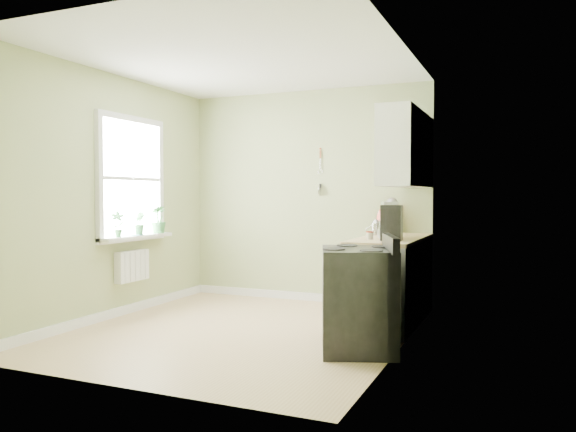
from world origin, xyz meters
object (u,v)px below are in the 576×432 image
at_px(stand_mixer, 389,221).
at_px(kettle, 376,227).
at_px(coffee_maker, 391,224).
at_px(stove, 359,299).

xyz_separation_m(stand_mixer, kettle, (-0.24, 0.35, -0.09)).
height_order(stand_mixer, coffee_maker, stand_mixer).
bearing_deg(stand_mixer, coffee_maker, -74.00).
relative_size(stove, stand_mixer, 2.39).
distance_m(stand_mixer, kettle, 0.43).
bearing_deg(stove, kettle, 98.71).
height_order(stove, stand_mixer, stand_mixer).
bearing_deg(stove, coffee_maker, 82.47).
height_order(stand_mixer, kettle, stand_mixer).
bearing_deg(kettle, stand_mixer, -56.04).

